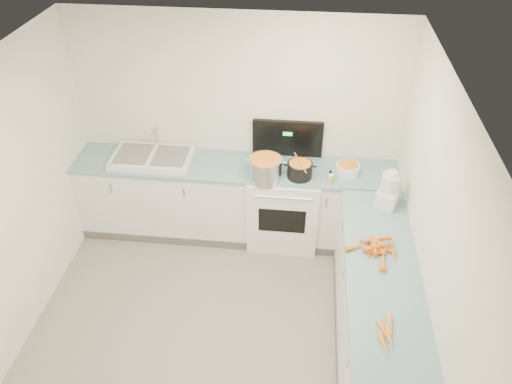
# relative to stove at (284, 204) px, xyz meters

# --- Properties ---
(floor) EXTENTS (3.50, 4.00, 0.00)m
(floor) POSITION_rel_stove_xyz_m (-0.55, -1.69, -0.47)
(floor) COLOR gray
(floor) RESTS_ON ground
(ceiling) EXTENTS (3.50, 4.00, 0.00)m
(ceiling) POSITION_rel_stove_xyz_m (-0.55, -1.69, 2.03)
(ceiling) COLOR white
(ceiling) RESTS_ON ground
(wall_back) EXTENTS (3.50, 0.00, 2.50)m
(wall_back) POSITION_rel_stove_xyz_m (-0.55, 0.31, 0.78)
(wall_back) COLOR white
(wall_back) RESTS_ON ground
(wall_right) EXTENTS (0.00, 4.00, 2.50)m
(wall_right) POSITION_rel_stove_xyz_m (1.20, -1.69, 0.78)
(wall_right) COLOR white
(wall_right) RESTS_ON ground
(counter_back) EXTENTS (3.50, 0.62, 0.94)m
(counter_back) POSITION_rel_stove_xyz_m (-0.55, 0.01, -0.00)
(counter_back) COLOR white
(counter_back) RESTS_ON ground
(counter_right) EXTENTS (0.62, 2.20, 0.94)m
(counter_right) POSITION_rel_stove_xyz_m (0.90, -1.39, -0.00)
(counter_right) COLOR white
(counter_right) RESTS_ON ground
(stove) EXTENTS (0.76, 0.65, 1.36)m
(stove) POSITION_rel_stove_xyz_m (0.00, 0.00, 0.00)
(stove) COLOR white
(stove) RESTS_ON ground
(sink) EXTENTS (0.86, 0.52, 0.31)m
(sink) POSITION_rel_stove_xyz_m (-1.45, 0.02, 0.50)
(sink) COLOR white
(sink) RESTS_ON counter_back
(steel_pot) EXTENTS (0.35, 0.35, 0.25)m
(steel_pot) POSITION_rel_stove_xyz_m (-0.20, -0.18, 0.57)
(steel_pot) COLOR silver
(steel_pot) RESTS_ON stove
(black_pot) EXTENTS (0.32, 0.32, 0.19)m
(black_pot) POSITION_rel_stove_xyz_m (0.15, -0.12, 0.54)
(black_pot) COLOR black
(black_pot) RESTS_ON stove
(wooden_spoon) EXTENTS (0.15, 0.36, 0.02)m
(wooden_spoon) POSITION_rel_stove_xyz_m (0.15, -0.12, 0.64)
(wooden_spoon) COLOR #AD7A47
(wooden_spoon) RESTS_ON black_pot
(mixing_bowl) EXTENTS (0.32, 0.32, 0.11)m
(mixing_bowl) POSITION_rel_stove_xyz_m (0.65, -0.02, 0.52)
(mixing_bowl) COLOR white
(mixing_bowl) RESTS_ON counter_back
(extract_bottle) EXTENTS (0.04, 0.04, 0.11)m
(extract_bottle) POSITION_rel_stove_xyz_m (0.47, -0.17, 0.52)
(extract_bottle) COLOR #593319
(extract_bottle) RESTS_ON counter_back
(spice_jar) EXTENTS (0.05, 0.05, 0.09)m
(spice_jar) POSITION_rel_stove_xyz_m (0.47, -0.22, 0.51)
(spice_jar) COLOR #E5B266
(spice_jar) RESTS_ON counter_back
(food_processor) EXTENTS (0.26, 0.28, 0.38)m
(food_processor) POSITION_rel_stove_xyz_m (1.01, -0.50, 0.63)
(food_processor) COLOR white
(food_processor) RESTS_ON counter_right
(carrot_pile) EXTENTS (0.47, 0.46, 0.09)m
(carrot_pile) POSITION_rel_stove_xyz_m (0.85, -1.16, 0.50)
(carrot_pile) COLOR orange
(carrot_pile) RESTS_ON counter_right
(peeled_carrots) EXTENTS (0.12, 0.37, 0.04)m
(peeled_carrots) POSITION_rel_stove_xyz_m (0.85, -2.06, 0.49)
(peeled_carrots) COLOR orange
(peeled_carrots) RESTS_ON counter_right
(peelings) EXTENTS (0.23, 0.28, 0.01)m
(peelings) POSITION_rel_stove_xyz_m (-1.65, 0.01, 0.54)
(peelings) COLOR tan
(peelings) RESTS_ON sink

